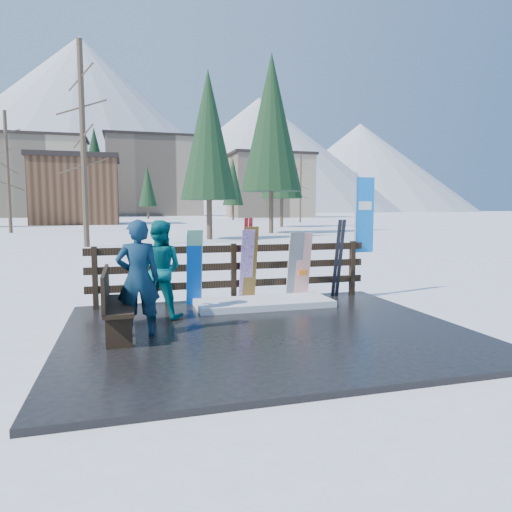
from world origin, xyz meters
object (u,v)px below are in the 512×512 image
object	(u,v)px
snowboard_3	(247,266)
snowboard_4	(295,266)
person_front	(138,278)
person_back	(159,269)
bench	(114,301)
snowboard_1	(195,268)
rental_flag	(362,219)
snowboard_2	(250,265)
snowboard_0	(194,270)
snowboard_5	(303,266)

from	to	relation	value
snowboard_3	snowboard_4	distance (m)	1.00
person_front	person_back	bearing A→B (deg)	-110.85
bench	snowboard_1	size ratio (longest dim) A/B	1.02
rental_flag	person_front	world-z (taller)	rental_flag
snowboard_1	person_front	distance (m)	2.12
snowboard_2	person_back	distance (m)	1.97
snowboard_3	person_back	distance (m)	1.91
snowboard_0	snowboard_3	distance (m)	1.03
snowboard_0	snowboard_1	bearing A→B (deg)	-0.00
snowboard_3	snowboard_1	bearing A→B (deg)	180.00
snowboard_0	snowboard_2	size ratio (longest dim) A/B	0.91
snowboard_1	person_back	world-z (taller)	person_back
snowboard_4	person_front	world-z (taller)	person_front
snowboard_1	person_back	bearing A→B (deg)	-130.83
snowboard_3	person_back	xyz separation A→B (m)	(-1.72, -0.82, 0.10)
bench	snowboard_1	bearing A→B (deg)	51.59
snowboard_0	snowboard_2	bearing A→B (deg)	0.00
bench	snowboard_0	size ratio (longest dim) A/B	1.08
rental_flag	person_front	bearing A→B (deg)	-156.05
snowboard_3	rental_flag	size ratio (longest dim) A/B	0.57
person_front	person_back	distance (m)	1.08
snowboard_0	snowboard_5	xyz separation A→B (m)	(2.20, -0.00, -0.01)
person_front	snowboard_1	bearing A→B (deg)	-121.31
rental_flag	snowboard_1	bearing A→B (deg)	-175.77
snowboard_5	snowboard_2	bearing A→B (deg)	180.00
person_front	person_back	size ratio (longest dim) A/B	1.02
snowboard_5	person_back	size ratio (longest dim) A/B	0.84
snowboard_3	rental_flag	distance (m)	2.79
bench	person_back	bearing A→B (deg)	53.75
snowboard_0	person_front	bearing A→B (deg)	-120.11
snowboard_0	snowboard_1	size ratio (longest dim) A/B	0.95
snowboard_3	person_front	xyz separation A→B (m)	(-2.09, -1.83, 0.12)
person_front	snowboard_0	bearing A→B (deg)	-121.03
snowboard_2	snowboard_5	world-z (taller)	snowboard_2
bench	snowboard_2	xyz separation A→B (m)	(2.51, 1.79, 0.23)
bench	snowboard_3	world-z (taller)	snowboard_3
bench	snowboard_5	world-z (taller)	snowboard_5
bench	snowboard_0	xyz separation A→B (m)	(1.41, 1.79, 0.17)
snowboard_1	snowboard_2	world-z (taller)	snowboard_2
snowboard_2	person_back	world-z (taller)	person_back
snowboard_2	person_back	xyz separation A→B (m)	(-1.79, -0.82, 0.07)
snowboard_4	person_front	xyz separation A→B (m)	(-3.09, -1.83, 0.15)
snowboard_0	snowboard_5	size ratio (longest dim) A/B	1.01
rental_flag	person_back	distance (m)	4.56
snowboard_0	person_back	distance (m)	1.08
snowboard_4	snowboard_5	xyz separation A→B (m)	(0.17, 0.00, -0.01)
snowboard_3	snowboard_0	bearing A→B (deg)	180.00
snowboard_1	snowboard_2	xyz separation A→B (m)	(1.09, 0.00, 0.03)
snowboard_2	rental_flag	xyz separation A→B (m)	(2.56, 0.27, 0.86)
snowboard_3	person_back	bearing A→B (deg)	-154.63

